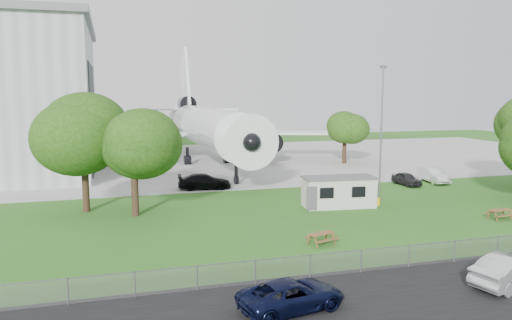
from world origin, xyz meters
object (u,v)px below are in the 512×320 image
object	(u,v)px
airliner	(206,126)
site_cabin	(339,192)
picnic_west	(321,244)
picnic_east	(499,219)

from	to	relation	value
airliner	site_cabin	world-z (taller)	airliner
site_cabin	picnic_west	xyz separation A→B (m)	(-5.85, -9.63, -1.31)
site_cabin	picnic_west	size ratio (longest dim) A/B	3.82
picnic_east	site_cabin	bearing A→B (deg)	137.82
site_cabin	picnic_east	bearing A→B (deg)	-36.53
site_cabin	picnic_east	size ratio (longest dim) A/B	3.82
airliner	picnic_east	xyz separation A→B (m)	(16.00, -37.85, -5.27)
picnic_west	picnic_east	bearing A→B (deg)	-10.17
airliner	site_cabin	xyz separation A→B (m)	(5.87, -30.36, -3.96)
picnic_west	picnic_east	xyz separation A→B (m)	(15.97, 2.14, 0.00)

